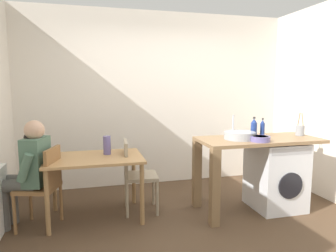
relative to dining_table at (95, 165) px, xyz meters
The scene contains 16 objects.
ground_plane 1.33m from the dining_table, 30.29° to the right, with size 5.46×5.46×0.00m, color #4C3826.
wall_back 1.69m from the dining_table, 49.23° to the left, with size 4.60×0.10×2.70m, color silver.
dining_table is the anchor object (origin of this frame).
chair_person_seat 0.58m from the dining_table, 167.62° to the right, with size 0.49×0.49×0.90m.
chair_opposite 0.50m from the dining_table, ahead, with size 0.43×0.43×0.90m.
seated_person 0.71m from the dining_table, behind, with size 0.55×0.54×1.20m.
kitchen_counter 1.79m from the dining_table, ahead, with size 1.50×0.68×0.92m.
washing_machine 2.27m from the dining_table, ahead, with size 0.60×0.61×0.86m.
sink_basin 1.77m from the dining_table, ahead, with size 0.38×0.38×0.09m, color #9EA0A5.
tap 1.77m from the dining_table, ahead, with size 0.02×0.02×0.28m, color #B2B2B7.
bottle_tall_green 2.00m from the dining_table, ahead, with size 0.08×0.08×0.26m.
bottle_squat_brown 2.12m from the dining_table, ahead, with size 0.06×0.06×0.24m.
mixing_bowl 1.96m from the dining_table, 14.03° to the right, with size 0.23×0.23×0.06m.
utensil_crock 2.64m from the dining_table, ahead, with size 0.11×0.11×0.30m.
vase 0.28m from the dining_table, 33.69° to the left, with size 0.09×0.09×0.22m, color slate.
scissors 1.98m from the dining_table, 10.82° to the right, with size 0.15×0.06×0.01m.
Camera 1 is at (-1.04, -2.98, 1.57)m, focal length 32.42 mm.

